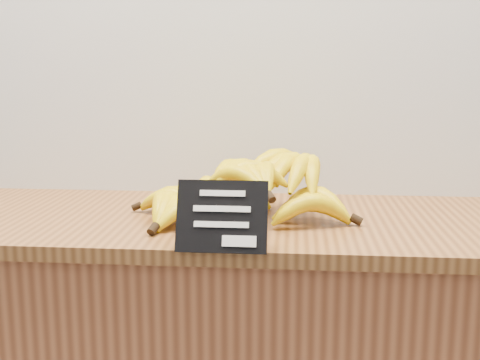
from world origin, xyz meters
TOP-DOWN VIEW (x-y plane):
  - counter_top at (0.07, 2.75)m, footprint 1.45×0.54m
  - chalkboard_sign at (0.05, 2.49)m, footprint 0.16×0.06m
  - banana_pile at (0.07, 2.75)m, footprint 0.51×0.37m

SIDE VIEW (x-z plane):
  - counter_top at x=0.07m, z-range 0.90..0.93m
  - banana_pile at x=0.07m, z-range 0.92..1.05m
  - chalkboard_sign at x=0.05m, z-range 0.93..1.05m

